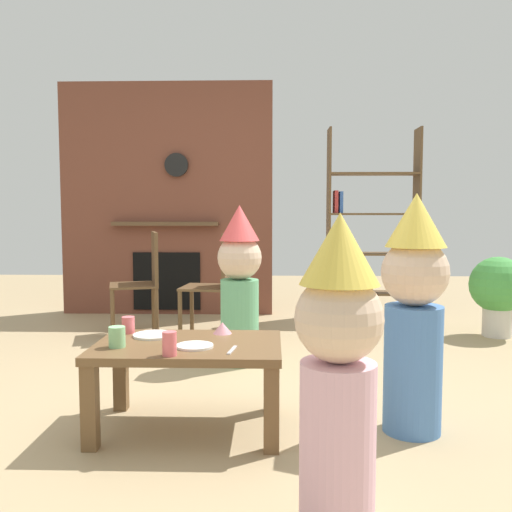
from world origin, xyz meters
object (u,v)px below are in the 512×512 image
(dining_chair_middle, at_px, (217,279))
(paper_cup_near_right, at_px, (128,325))
(paper_plate_front, at_px, (154,335))
(birthday_cake_slice, at_px, (222,328))
(dining_chair_left, at_px, (144,277))
(child_with_cone_hat, at_px, (338,365))
(child_in_pink, at_px, (414,307))
(paper_cup_near_left, at_px, (169,344))
(child_by_the_chairs, at_px, (240,281))
(bookshelf, at_px, (365,233))
(paper_plate_rear, at_px, (195,346))
(coffee_table, at_px, (189,358))
(potted_plant_tall, at_px, (498,289))
(paper_cup_center, at_px, (117,337))

(dining_chair_middle, bearing_deg, paper_cup_near_right, 87.05)
(paper_plate_front, relative_size, birthday_cake_slice, 2.12)
(birthday_cake_slice, height_order, dining_chair_left, dining_chair_left)
(paper_plate_front, bearing_deg, child_with_cone_hat, -49.62)
(paper_cup_near_right, distance_m, child_with_cone_hat, 1.45)
(paper_cup_near_right, distance_m, child_in_pink, 1.47)
(birthday_cake_slice, distance_m, dining_chair_middle, 1.72)
(paper_cup_near_left, distance_m, dining_chair_left, 2.41)
(paper_plate_front, height_order, child_by_the_chairs, child_by_the_chairs)
(paper_plate_front, bearing_deg, child_by_the_chairs, 69.84)
(paper_cup_near_right, relative_size, dining_chair_middle, 0.10)
(child_with_cone_hat, bearing_deg, bookshelf, -47.48)
(paper_plate_front, xyz_separation_m, paper_plate_rear, (0.25, -0.22, 0.00))
(coffee_table, xyz_separation_m, potted_plant_tall, (2.35, 2.11, 0.05))
(paper_plate_rear, height_order, child_by_the_chairs, child_by_the_chairs)
(paper_cup_center, height_order, potted_plant_tall, potted_plant_tall)
(paper_plate_front, distance_m, child_in_pink, 1.32)
(paper_plate_rear, distance_m, child_with_cone_hat, 0.97)
(coffee_table, height_order, paper_cup_near_right, paper_cup_near_right)
(paper_plate_rear, bearing_deg, child_with_cone_hat, -52.10)
(paper_cup_center, distance_m, potted_plant_tall, 3.47)
(paper_cup_near_left, xyz_separation_m, paper_plate_front, (-0.15, 0.38, -0.05))
(bookshelf, height_order, paper_cup_near_left, bookshelf)
(paper_cup_near_right, bearing_deg, paper_plate_front, -24.89)
(birthday_cake_slice, relative_size, potted_plant_tall, 0.14)
(coffee_table, relative_size, paper_plate_rear, 5.12)
(bookshelf, distance_m, child_in_pink, 2.96)
(child_by_the_chairs, distance_m, dining_chair_middle, 0.78)
(bookshelf, height_order, dining_chair_left, bookshelf)
(child_by_the_chairs, bearing_deg, potted_plant_tall, 121.89)
(dining_chair_left, distance_m, dining_chair_middle, 0.67)
(paper_plate_front, distance_m, dining_chair_middle, 1.79)
(child_by_the_chairs, bearing_deg, bookshelf, 155.33)
(child_in_pink, height_order, child_by_the_chairs, child_in_pink)
(dining_chair_left, xyz_separation_m, potted_plant_tall, (3.05, 0.04, -0.10))
(paper_cup_near_right, bearing_deg, potted_plant_tall, 35.11)
(coffee_table, relative_size, paper_cup_center, 9.23)
(bookshelf, height_order, paper_cup_near_right, bookshelf)
(paper_cup_center, bearing_deg, paper_cup_near_left, -27.95)
(paper_plate_rear, bearing_deg, birthday_cake_slice, 70.57)
(bookshelf, height_order, birthday_cake_slice, bookshelf)
(child_with_cone_hat, distance_m, potted_plant_tall, 3.42)
(paper_plate_front, distance_m, dining_chair_left, 2.00)
(dining_chair_left, bearing_deg, birthday_cake_slice, 98.43)
(coffee_table, height_order, child_in_pink, child_in_pink)
(paper_plate_front, distance_m, birthday_cake_slice, 0.36)
(paper_cup_near_left, bearing_deg, bookshelf, 66.42)
(paper_cup_near_left, distance_m, child_in_pink, 1.18)
(child_in_pink, relative_size, child_by_the_chairs, 1.04)
(paper_plate_front, bearing_deg, dining_chair_middle, 85.11)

